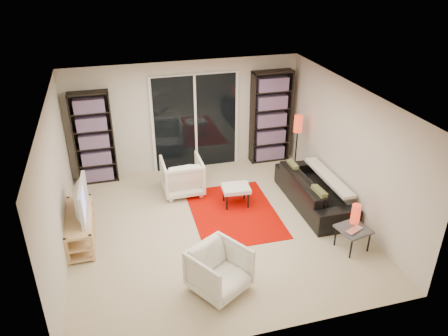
{
  "coord_description": "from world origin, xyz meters",
  "views": [
    {
      "loc": [
        -1.57,
        -6.28,
        4.51
      ],
      "look_at": [
        0.25,
        0.3,
        1.0
      ],
      "focal_mm": 35.0,
      "sensor_mm": 36.0,
      "label": 1
    }
  ],
  "objects_px": {
    "bookshelf_left": "(94,138)",
    "floor_lamp": "(298,130)",
    "bookshelf_right": "(271,117)",
    "sofa": "(314,190)",
    "side_table": "(353,230)",
    "tv_stand": "(80,227)",
    "armchair_back": "(182,176)",
    "ottoman": "(236,189)",
    "armchair_front": "(219,270)"
  },
  "relations": [
    {
      "from": "bookshelf_left",
      "to": "floor_lamp",
      "type": "distance_m",
      "value": 4.24
    },
    {
      "from": "bookshelf_left",
      "to": "bookshelf_right",
      "type": "xyz_separation_m",
      "value": [
        3.85,
        -0.0,
        0.07
      ]
    },
    {
      "from": "sofa",
      "to": "bookshelf_right",
      "type": "bearing_deg",
      "value": 3.82
    },
    {
      "from": "bookshelf_right",
      "to": "side_table",
      "type": "height_order",
      "value": "bookshelf_right"
    },
    {
      "from": "tv_stand",
      "to": "armchair_back",
      "type": "bearing_deg",
      "value": 30.09
    },
    {
      "from": "armchair_back",
      "to": "floor_lamp",
      "type": "distance_m",
      "value": 2.63
    },
    {
      "from": "sofa",
      "to": "tv_stand",
      "type": "bearing_deg",
      "value": 90.24
    },
    {
      "from": "bookshelf_right",
      "to": "ottoman",
      "type": "xyz_separation_m",
      "value": [
        -1.32,
        -1.71,
        -0.71
      ]
    },
    {
      "from": "armchair_front",
      "to": "bookshelf_right",
      "type": "bearing_deg",
      "value": 29.01
    },
    {
      "from": "sofa",
      "to": "armchair_back",
      "type": "xyz_separation_m",
      "value": [
        -2.36,
        1.13,
        0.06
      ]
    },
    {
      "from": "sofa",
      "to": "ottoman",
      "type": "bearing_deg",
      "value": 75.41
    },
    {
      "from": "ottoman",
      "to": "bookshelf_right",
      "type": "bearing_deg",
      "value": 52.23
    },
    {
      "from": "bookshelf_right",
      "to": "armchair_front",
      "type": "height_order",
      "value": "bookshelf_right"
    },
    {
      "from": "armchair_back",
      "to": "floor_lamp",
      "type": "height_order",
      "value": "floor_lamp"
    },
    {
      "from": "armchair_back",
      "to": "armchair_front",
      "type": "distance_m",
      "value": 2.92
    },
    {
      "from": "tv_stand",
      "to": "armchair_front",
      "type": "height_order",
      "value": "armchair_front"
    },
    {
      "from": "floor_lamp",
      "to": "tv_stand",
      "type": "bearing_deg",
      "value": -163.54
    },
    {
      "from": "sofa",
      "to": "side_table",
      "type": "xyz_separation_m",
      "value": [
        -0.01,
        -1.44,
        0.05
      ]
    },
    {
      "from": "sofa",
      "to": "floor_lamp",
      "type": "height_order",
      "value": "floor_lamp"
    },
    {
      "from": "tv_stand",
      "to": "ottoman",
      "type": "distance_m",
      "value": 2.89
    },
    {
      "from": "ottoman",
      "to": "sofa",
      "type": "bearing_deg",
      "value": -14.79
    },
    {
      "from": "bookshelf_left",
      "to": "tv_stand",
      "type": "xyz_separation_m",
      "value": [
        -0.34,
        -2.1,
        -0.71
      ]
    },
    {
      "from": "armchair_front",
      "to": "armchair_back",
      "type": "bearing_deg",
      "value": 58.76
    },
    {
      "from": "side_table",
      "to": "floor_lamp",
      "type": "height_order",
      "value": "floor_lamp"
    },
    {
      "from": "ottoman",
      "to": "floor_lamp",
      "type": "height_order",
      "value": "floor_lamp"
    },
    {
      "from": "tv_stand",
      "to": "armchair_front",
      "type": "relative_size",
      "value": 1.78
    },
    {
      "from": "armchair_front",
      "to": "side_table",
      "type": "distance_m",
      "value": 2.38
    },
    {
      "from": "ottoman",
      "to": "side_table",
      "type": "height_order",
      "value": "same"
    },
    {
      "from": "tv_stand",
      "to": "ottoman",
      "type": "xyz_separation_m",
      "value": [
        2.86,
        0.39,
        0.08
      ]
    },
    {
      "from": "armchair_front",
      "to": "floor_lamp",
      "type": "relative_size",
      "value": 0.57
    },
    {
      "from": "bookshelf_left",
      "to": "sofa",
      "type": "height_order",
      "value": "bookshelf_left"
    },
    {
      "from": "armchair_back",
      "to": "side_table",
      "type": "bearing_deg",
      "value": 132.43
    },
    {
      "from": "bookshelf_left",
      "to": "floor_lamp",
      "type": "height_order",
      "value": "bookshelf_left"
    },
    {
      "from": "tv_stand",
      "to": "ottoman",
      "type": "bearing_deg",
      "value": 7.71
    },
    {
      "from": "bookshelf_right",
      "to": "floor_lamp",
      "type": "bearing_deg",
      "value": -67.47
    },
    {
      "from": "ottoman",
      "to": "side_table",
      "type": "relative_size",
      "value": 1.0
    },
    {
      "from": "sofa",
      "to": "armchair_front",
      "type": "xyz_separation_m",
      "value": [
        -2.36,
        -1.79,
        0.04
      ]
    },
    {
      "from": "bookshelf_left",
      "to": "ottoman",
      "type": "distance_m",
      "value": 3.11
    },
    {
      "from": "side_table",
      "to": "bookshelf_right",
      "type": "bearing_deg",
      "value": 92.02
    },
    {
      "from": "tv_stand",
      "to": "armchair_back",
      "type": "distance_m",
      "value": 2.27
    },
    {
      "from": "armchair_back",
      "to": "armchair_front",
      "type": "height_order",
      "value": "armchair_back"
    },
    {
      "from": "armchair_front",
      "to": "floor_lamp",
      "type": "distance_m",
      "value": 4.08
    },
    {
      "from": "tv_stand",
      "to": "floor_lamp",
      "type": "bearing_deg",
      "value": 16.46
    },
    {
      "from": "bookshelf_left",
      "to": "bookshelf_right",
      "type": "height_order",
      "value": "bookshelf_right"
    },
    {
      "from": "armchair_front",
      "to": "floor_lamp",
      "type": "bearing_deg",
      "value": 19.62
    },
    {
      "from": "armchair_front",
      "to": "ottoman",
      "type": "bearing_deg",
      "value": 36.26
    },
    {
      "from": "bookshelf_left",
      "to": "armchair_back",
      "type": "height_order",
      "value": "bookshelf_left"
    },
    {
      "from": "bookshelf_left",
      "to": "armchair_front",
      "type": "distance_m",
      "value": 4.25
    },
    {
      "from": "armchair_back",
      "to": "armchair_front",
      "type": "bearing_deg",
      "value": 89.92
    },
    {
      "from": "bookshelf_right",
      "to": "side_table",
      "type": "distance_m",
      "value": 3.6
    }
  ]
}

